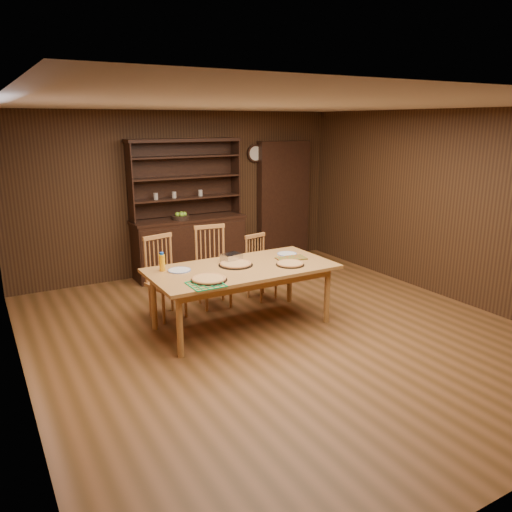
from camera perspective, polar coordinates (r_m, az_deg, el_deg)
floor at (r=6.00m, az=2.78°, el=-8.77°), size 6.00×6.00×0.00m
room_shell at (r=5.55m, az=2.99°, el=6.29°), size 6.00×6.00×6.00m
china_hutch at (r=8.15m, az=-7.66°, el=1.99°), size 1.84×0.52×2.17m
doorway at (r=9.06m, az=3.12°, el=6.35°), size 1.00×0.18×2.10m
wall_clock at (r=8.73m, az=-0.10°, el=11.65°), size 0.30×0.05×0.30m
dining_table at (r=5.97m, az=-1.63°, el=-1.88°), size 2.21×1.10×0.75m
chair_left at (r=6.43m, az=-10.54°, el=-2.04°), size 0.51×0.50×1.05m
chair_center at (r=6.75m, az=-4.99°, el=-0.83°), size 0.50×0.48×1.09m
chair_right at (r=7.02m, az=0.36°, el=-1.01°), size 0.43×0.42×0.91m
pizza_left at (r=5.47m, az=-5.41°, el=-2.63°), size 0.40×0.40×0.04m
pizza_right at (r=6.04m, az=3.93°, el=-0.88°), size 0.34×0.34×0.04m
pizza_center at (r=6.02m, az=-2.34°, el=-0.92°), size 0.42×0.42×0.04m
cooling_rack at (r=5.33m, az=-5.75°, el=-3.22°), size 0.43×0.43×0.02m
plate_left at (r=5.86m, az=-8.74°, el=-1.62°), size 0.27×0.27×0.02m
plate_right at (r=6.52m, az=3.56°, el=0.25°), size 0.25×0.25×0.02m
foil_dish at (r=6.19m, az=-2.81°, el=-0.17°), size 0.27×0.21×0.10m
juice_bottle at (r=5.87m, az=-10.68°, el=-0.71°), size 0.07×0.07×0.22m
pot_holder_a at (r=6.34m, az=4.63°, el=-0.19°), size 0.26×0.26×0.02m
pot_holder_b at (r=6.27m, az=3.40°, el=-0.35°), size 0.24×0.24×0.02m
fruit_bowl at (r=7.95m, az=-8.60°, el=4.48°), size 0.29×0.29×0.12m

